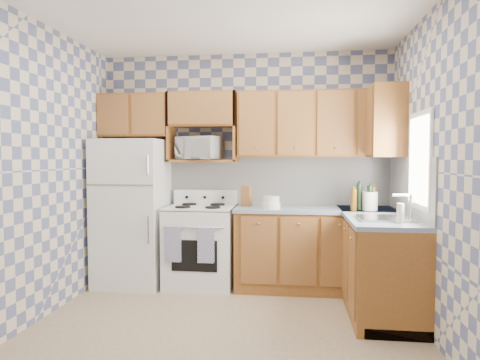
% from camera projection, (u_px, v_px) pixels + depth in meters
% --- Properties ---
extents(floor, '(3.40, 3.40, 0.00)m').
position_uv_depth(floor, '(223.00, 332.00, 3.60)').
color(floor, '#816950').
rests_on(floor, ground).
extents(back_wall, '(3.40, 0.02, 2.70)m').
position_uv_depth(back_wall, '(245.00, 168.00, 5.12)').
color(back_wall, slate).
rests_on(back_wall, ground).
extents(right_wall, '(0.02, 3.20, 2.70)m').
position_uv_depth(right_wall, '(438.00, 174.00, 3.32)').
color(right_wall, slate).
rests_on(right_wall, ground).
extents(backsplash_back, '(2.60, 0.02, 0.56)m').
position_uv_depth(backsplash_back, '(278.00, 181.00, 5.07)').
color(backsplash_back, silver).
rests_on(backsplash_back, back_wall).
extents(backsplash_right, '(0.02, 1.60, 0.56)m').
position_uv_depth(backsplash_right, '(409.00, 186.00, 4.12)').
color(backsplash_right, silver).
rests_on(backsplash_right, right_wall).
extents(refrigerator, '(0.75, 0.70, 1.68)m').
position_uv_depth(refrigerator, '(132.00, 212.00, 4.96)').
color(refrigerator, silver).
rests_on(refrigerator, floor).
extents(stove_body, '(0.76, 0.65, 0.90)m').
position_uv_depth(stove_body, '(201.00, 247.00, 4.90)').
color(stove_body, silver).
rests_on(stove_body, floor).
extents(cooktop, '(0.76, 0.65, 0.02)m').
position_uv_depth(cooktop, '(201.00, 207.00, 4.88)').
color(cooktop, silver).
rests_on(cooktop, stove_body).
extents(backguard, '(0.76, 0.08, 0.17)m').
position_uv_depth(backguard, '(206.00, 197.00, 5.15)').
color(backguard, silver).
rests_on(backguard, cooktop).
extents(dish_towel_left, '(0.18, 0.02, 0.38)m').
position_uv_depth(dish_towel_left, '(173.00, 245.00, 4.58)').
color(dish_towel_left, navy).
rests_on(dish_towel_left, stove_body).
extents(dish_towel_right, '(0.18, 0.02, 0.38)m').
position_uv_depth(dish_towel_right, '(206.00, 245.00, 4.54)').
color(dish_towel_right, navy).
rests_on(dish_towel_right, stove_body).
extents(base_cabinets_back, '(1.75, 0.60, 0.88)m').
position_uv_depth(base_cabinets_back, '(315.00, 250.00, 4.77)').
color(base_cabinets_back, brown).
rests_on(base_cabinets_back, floor).
extents(base_cabinets_right, '(0.60, 1.60, 0.88)m').
position_uv_depth(base_cabinets_right, '(377.00, 263.00, 4.20)').
color(base_cabinets_right, brown).
rests_on(base_cabinets_right, floor).
extents(countertop_back, '(1.77, 0.63, 0.04)m').
position_uv_depth(countertop_back, '(315.00, 209.00, 4.74)').
color(countertop_back, gray).
rests_on(countertop_back, base_cabinets_back).
extents(countertop_right, '(0.63, 1.60, 0.04)m').
position_uv_depth(countertop_right, '(377.00, 216.00, 4.18)').
color(countertop_right, gray).
rests_on(countertop_right, base_cabinets_right).
extents(upper_cabinets_back, '(1.75, 0.33, 0.74)m').
position_uv_depth(upper_cabinets_back, '(316.00, 124.00, 4.83)').
color(upper_cabinets_back, brown).
rests_on(upper_cabinets_back, back_wall).
extents(upper_cabinets_fridge, '(0.82, 0.33, 0.50)m').
position_uv_depth(upper_cabinets_fridge, '(136.00, 116.00, 5.08)').
color(upper_cabinets_fridge, brown).
rests_on(upper_cabinets_fridge, back_wall).
extents(upper_cabinets_right, '(0.33, 0.70, 0.74)m').
position_uv_depth(upper_cabinets_right, '(384.00, 122.00, 4.55)').
color(upper_cabinets_right, brown).
rests_on(upper_cabinets_right, right_wall).
extents(microwave_shelf, '(0.80, 0.33, 0.03)m').
position_uv_depth(microwave_shelf, '(203.00, 161.00, 5.01)').
color(microwave_shelf, brown).
rests_on(microwave_shelf, back_wall).
extents(microwave, '(0.56, 0.46, 0.27)m').
position_uv_depth(microwave, '(199.00, 148.00, 4.95)').
color(microwave, silver).
rests_on(microwave, microwave_shelf).
extents(sink, '(0.48, 0.40, 0.03)m').
position_uv_depth(sink, '(385.00, 219.00, 3.83)').
color(sink, '#B7B7BC').
rests_on(sink, countertop_right).
extents(window, '(0.02, 0.66, 0.86)m').
position_uv_depth(window, '(420.00, 160.00, 3.76)').
color(window, silver).
rests_on(window, right_wall).
extents(bottle_0, '(0.06, 0.06, 0.28)m').
position_uv_depth(bottle_0, '(359.00, 197.00, 4.52)').
color(bottle_0, black).
rests_on(bottle_0, countertop_back).
extents(bottle_1, '(0.06, 0.06, 0.26)m').
position_uv_depth(bottle_1, '(370.00, 198.00, 4.45)').
color(bottle_1, black).
rests_on(bottle_1, countertop_back).
extents(bottle_2, '(0.06, 0.06, 0.24)m').
position_uv_depth(bottle_2, '(373.00, 198.00, 4.54)').
color(bottle_2, '#5F3E0D').
rests_on(bottle_2, countertop_back).
extents(bottle_3, '(0.06, 0.06, 0.23)m').
position_uv_depth(bottle_3, '(354.00, 200.00, 4.45)').
color(bottle_3, '#5F3E0D').
rests_on(bottle_3, countertop_back).
extents(knife_block, '(0.13, 0.13, 0.23)m').
position_uv_depth(knife_block, '(247.00, 196.00, 4.88)').
color(knife_block, brown).
rests_on(knife_block, countertop_back).
extents(electric_kettle, '(0.15, 0.15, 0.20)m').
position_uv_depth(electric_kettle, '(370.00, 201.00, 4.48)').
color(electric_kettle, silver).
rests_on(electric_kettle, countertop_back).
extents(food_containers, '(0.20, 0.20, 0.13)m').
position_uv_depth(food_containers, '(271.00, 202.00, 4.65)').
color(food_containers, silver).
rests_on(food_containers, countertop_back).
extents(soap_bottle, '(0.06, 0.06, 0.17)m').
position_uv_depth(soap_bottle, '(400.00, 213.00, 3.59)').
color(soap_bottle, silver).
rests_on(soap_bottle, countertop_right).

